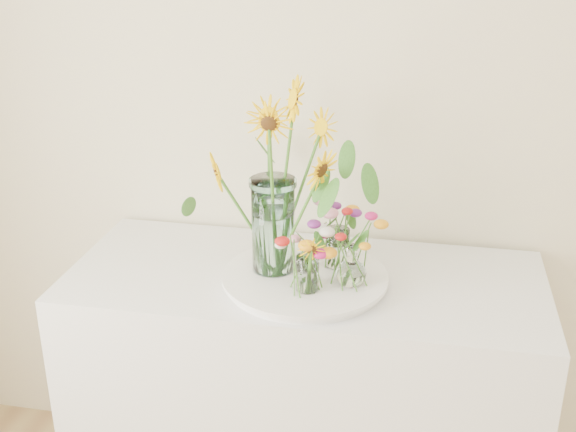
# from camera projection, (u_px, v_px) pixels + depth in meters

# --- Properties ---
(counter) EXTENTS (1.40, 0.60, 0.90)m
(counter) POSITION_uv_depth(u_px,v_px,m) (303.00, 401.00, 2.30)
(counter) COLOR white
(counter) RESTS_ON ground_plane
(tray) EXTENTS (0.45, 0.45, 0.02)m
(tray) POSITION_uv_depth(u_px,v_px,m) (305.00, 280.00, 2.07)
(tray) COLOR white
(tray) RESTS_ON counter
(mason_jar) EXTENTS (0.15, 0.15, 0.28)m
(mason_jar) POSITION_uv_depth(u_px,v_px,m) (273.00, 226.00, 2.04)
(mason_jar) COLOR #AFDFDE
(mason_jar) RESTS_ON tray
(sunflower_bouquet) EXTENTS (0.82, 0.82, 0.55)m
(sunflower_bouquet) POSITION_uv_depth(u_px,v_px,m) (273.00, 181.00, 1.99)
(sunflower_bouquet) COLOR #FFC505
(sunflower_bouquet) RESTS_ON tray
(small_vase_a) EXTENTS (0.06, 0.06, 0.11)m
(small_vase_a) POSITION_uv_depth(u_px,v_px,m) (307.00, 274.00, 1.96)
(small_vase_a) COLOR white
(small_vase_a) RESTS_ON tray
(wildflower_posy_a) EXTENTS (0.21, 0.21, 0.20)m
(wildflower_posy_a) POSITION_uv_depth(u_px,v_px,m) (308.00, 259.00, 1.94)
(wildflower_posy_a) COLOR orange
(wildflower_posy_a) RESTS_ON tray
(small_vase_b) EXTENTS (0.11, 0.11, 0.12)m
(small_vase_b) POSITION_uv_depth(u_px,v_px,m) (352.00, 265.00, 1.99)
(small_vase_b) COLOR white
(small_vase_b) RESTS_ON tray
(wildflower_posy_b) EXTENTS (0.23, 0.23, 0.21)m
(wildflower_posy_b) POSITION_uv_depth(u_px,v_px,m) (352.00, 251.00, 1.97)
(wildflower_posy_b) COLOR orange
(wildflower_posy_b) RESTS_ON tray
(small_vase_c) EXTENTS (0.09, 0.09, 0.12)m
(small_vase_c) POSITION_uv_depth(u_px,v_px,m) (337.00, 248.00, 2.09)
(small_vase_c) COLOR white
(small_vase_c) RESTS_ON tray
(wildflower_posy_c) EXTENTS (0.18, 0.18, 0.21)m
(wildflower_posy_c) POSITION_uv_depth(u_px,v_px,m) (338.00, 234.00, 2.08)
(wildflower_posy_c) COLOR orange
(wildflower_posy_c) RESTS_ON tray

